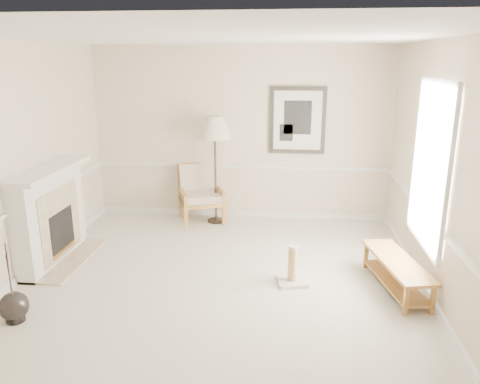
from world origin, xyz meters
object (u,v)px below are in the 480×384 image
Objects in this scene: bench at (397,269)px; scratching_post at (292,271)px; floor_lamp at (215,130)px; floor_vase at (14,307)px; armchair at (200,190)px.

scratching_post is at bearing 179.22° from bench.
floor_vase is at bearing -115.99° from floor_lamp.
armchair is at bearing 124.86° from scratching_post.
floor_lamp is at bearing 120.91° from scratching_post.
floor_vase is 3.71m from armchair.
bench is (2.53, -2.17, -1.31)m from floor_lamp.
scratching_post is at bearing -59.09° from floor_lamp.
floor_lamp is (1.63, 3.34, 1.39)m from floor_vase.
floor_lamp reaches higher than armchair.
floor_lamp is 3.60× the size of scratching_post.
floor_vase is at bearing -131.99° from armchair.
armchair is at bearing 68.62° from floor_vase.
floor_lamp reaches higher than floor_vase.
floor_lamp reaches higher than scratching_post.
scratching_post is at bearing 22.18° from floor_vase.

